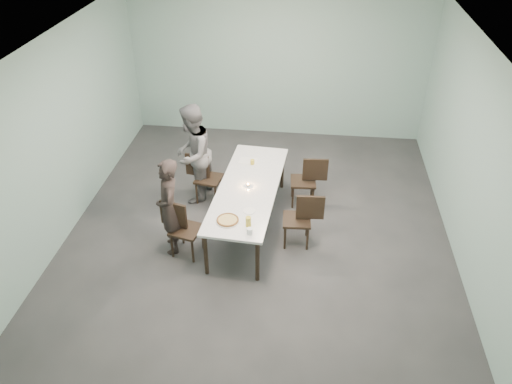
# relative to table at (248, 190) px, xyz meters

# --- Properties ---
(ground) EXTENTS (7.00, 7.00, 0.00)m
(ground) POSITION_rel_table_xyz_m (0.18, -0.13, -0.69)
(ground) COLOR #333335
(ground) RESTS_ON ground
(room_shell) EXTENTS (6.02, 7.02, 3.01)m
(room_shell) POSITION_rel_table_xyz_m (0.18, -0.13, 1.33)
(room_shell) COLOR #8EB3AB
(room_shell) RESTS_ON ground
(table) EXTENTS (1.08, 2.66, 0.75)m
(table) POSITION_rel_table_xyz_m (0.00, 0.00, 0.00)
(table) COLOR white
(table) RESTS_ON ground
(chair_near_left) EXTENTS (0.65, 0.51, 0.87)m
(chair_near_left) POSITION_rel_table_xyz_m (-0.90, -0.76, -0.19)
(chair_near_left) COLOR black
(chair_near_left) RESTS_ON ground
(chair_far_left) EXTENTS (0.64, 0.48, 0.87)m
(chair_far_left) POSITION_rel_table_xyz_m (-0.85, 0.66, -0.19)
(chair_far_left) COLOR black
(chair_far_left) RESTS_ON ground
(chair_near_right) EXTENTS (0.62, 0.44, 0.87)m
(chair_near_right) POSITION_rel_table_xyz_m (0.86, -0.34, -0.19)
(chair_near_right) COLOR black
(chair_near_right) RESTS_ON ground
(chair_far_right) EXTENTS (0.63, 0.45, 0.87)m
(chair_far_right) POSITION_rel_table_xyz_m (0.92, 0.76, -0.19)
(chair_far_right) COLOR black
(chair_far_right) RESTS_ON ground
(diner_near) EXTENTS (0.53, 0.65, 1.53)m
(diner_near) POSITION_rel_table_xyz_m (-1.07, -0.69, 0.07)
(diner_near) COLOR black
(diner_near) RESTS_ON ground
(diner_far) EXTENTS (0.77, 0.93, 1.73)m
(diner_far) POSITION_rel_table_xyz_m (-1.03, 0.70, 0.17)
(diner_far) COLOR slate
(diner_far) RESTS_ON ground
(pizza) EXTENTS (0.34, 0.34, 0.04)m
(pizza) POSITION_rel_table_xyz_m (-0.17, -0.91, 0.08)
(pizza) COLOR white
(pizza) RESTS_ON table
(side_plate) EXTENTS (0.18, 0.18, 0.01)m
(side_plate) POSITION_rel_table_xyz_m (0.10, -0.64, 0.06)
(side_plate) COLOR white
(side_plate) RESTS_ON table
(beer_glass) EXTENTS (0.08, 0.08, 0.15)m
(beer_glass) POSITION_rel_table_xyz_m (0.13, -0.98, 0.13)
(beer_glass) COLOR gold
(beer_glass) RESTS_ON table
(water_tumbler) EXTENTS (0.08, 0.08, 0.09)m
(water_tumbler) POSITION_rel_table_xyz_m (0.17, -1.15, 0.10)
(water_tumbler) COLOR silver
(water_tumbler) RESTS_ON table
(tealight) EXTENTS (0.06, 0.06, 0.05)m
(tealight) POSITION_rel_table_xyz_m (-0.00, 0.01, 0.08)
(tealight) COLOR silver
(tealight) RESTS_ON table
(amber_tumbler) EXTENTS (0.07, 0.07, 0.08)m
(amber_tumbler) POSITION_rel_table_xyz_m (-0.02, 0.69, 0.10)
(amber_tumbler) COLOR gold
(amber_tumbler) RESTS_ON table
(menu) EXTENTS (0.31, 0.24, 0.01)m
(menu) POSITION_rel_table_xyz_m (-0.10, 0.78, 0.06)
(menu) COLOR silver
(menu) RESTS_ON table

